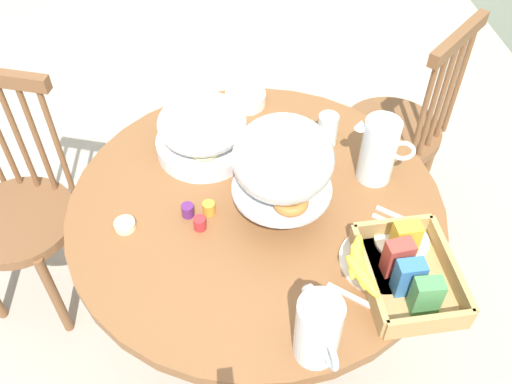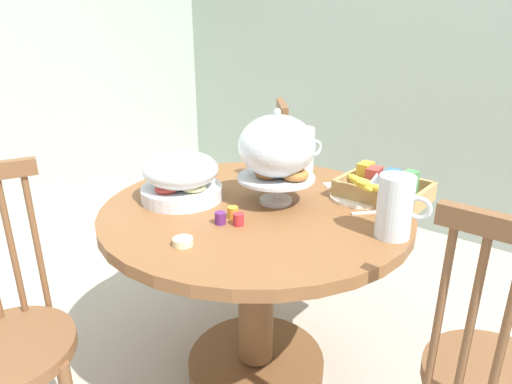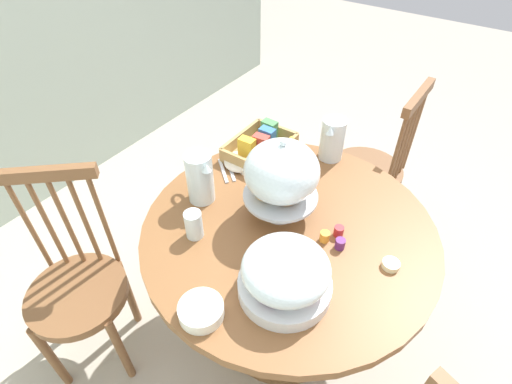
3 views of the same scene
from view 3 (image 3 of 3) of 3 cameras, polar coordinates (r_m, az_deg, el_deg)
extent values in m
plane|color=#A89E8E|center=(2.16, 4.90, -16.35)|extent=(10.00, 10.00, 0.00)
cylinder|color=brown|center=(1.51, 4.73, -5.55)|extent=(1.11, 1.11, 0.04)
cylinder|color=brown|center=(1.77, 4.12, -12.93)|extent=(0.14, 0.14, 0.63)
cylinder|color=brown|center=(2.07, 3.62, -18.62)|extent=(0.56, 0.56, 0.06)
cylinder|color=brown|center=(2.28, 15.54, 3.02)|extent=(0.40, 0.40, 0.04)
cylinder|color=brown|center=(2.56, 13.01, 1.85)|extent=(0.04, 0.04, 0.45)
cylinder|color=brown|center=(2.36, 10.16, -1.72)|extent=(0.04, 0.04, 0.45)
cylinder|color=brown|center=(2.51, 18.75, -0.55)|extent=(0.04, 0.04, 0.45)
cylinder|color=brown|center=(2.30, 16.35, -4.42)|extent=(0.04, 0.04, 0.45)
cylinder|color=brown|center=(2.24, 21.81, 8.09)|extent=(0.02, 0.02, 0.48)
cylinder|color=brown|center=(2.18, 21.24, 7.30)|extent=(0.02, 0.02, 0.48)
cylinder|color=brown|center=(2.12, 20.65, 6.46)|extent=(0.02, 0.02, 0.48)
cylinder|color=brown|center=(2.06, 20.03, 5.57)|extent=(0.02, 0.02, 0.48)
cylinder|color=brown|center=(2.00, 19.37, 4.62)|extent=(0.02, 0.02, 0.48)
cube|color=brown|center=(1.99, 22.45, 12.53)|extent=(0.36, 0.04, 0.05)
cylinder|color=brown|center=(1.80, -24.35, -13.31)|extent=(0.40, 0.40, 0.04)
cylinder|color=brown|center=(1.96, -27.39, -20.48)|extent=(0.04, 0.04, 0.45)
cylinder|color=brown|center=(1.87, -18.91, -20.76)|extent=(0.04, 0.04, 0.45)
cylinder|color=brown|center=(2.10, -25.54, -13.81)|extent=(0.04, 0.04, 0.45)
cylinder|color=brown|center=(2.02, -17.87, -13.74)|extent=(0.04, 0.04, 0.45)
cylinder|color=brown|center=(1.78, -29.72, -4.55)|extent=(0.02, 0.02, 0.48)
cylinder|color=brown|center=(1.76, -27.64, -4.44)|extent=(0.02, 0.02, 0.48)
cylinder|color=brown|center=(1.73, -25.50, -4.33)|extent=(0.02, 0.02, 0.48)
cylinder|color=brown|center=(1.71, -23.30, -4.20)|extent=(0.02, 0.02, 0.48)
cylinder|color=brown|center=(1.69, -21.04, -4.06)|extent=(0.02, 0.02, 0.48)
cube|color=brown|center=(1.57, -28.22, 2.30)|extent=(0.26, 0.29, 0.05)
cylinder|color=silver|center=(1.53, 3.40, -2.93)|extent=(0.12, 0.12, 0.02)
cylinder|color=silver|center=(1.51, 3.45, -1.93)|extent=(0.03, 0.03, 0.09)
cylinder|color=silver|center=(1.47, 3.53, -0.50)|extent=(0.28, 0.28, 0.01)
torus|color=#B27033|center=(1.51, 4.73, 1.89)|extent=(0.10, 0.10, 0.03)
torus|color=#D19347|center=(1.45, 1.57, 0.05)|extent=(0.10, 0.10, 0.03)
torus|color=#935628|center=(1.44, 4.33, -0.56)|extent=(0.10, 0.10, 0.03)
ellipsoid|color=silver|center=(1.40, 3.73, 3.02)|extent=(0.27, 0.27, 0.22)
sphere|color=silver|center=(1.33, 3.95, 7.06)|extent=(0.02, 0.02, 0.02)
cylinder|color=silver|center=(1.30, 4.13, -13.34)|extent=(0.30, 0.30, 0.05)
ellipsoid|color=beige|center=(1.30, 5.83, -10.38)|extent=(0.09, 0.09, 0.03)
ellipsoid|color=#8CBF59|center=(1.29, 1.71, -10.91)|extent=(0.09, 0.09, 0.03)
ellipsoid|color=#6B2D4C|center=(1.23, 2.50, -14.49)|extent=(0.09, 0.09, 0.03)
ellipsoid|color=#CC3D33|center=(1.25, 6.95, -13.72)|extent=(0.09, 0.09, 0.03)
ellipsoid|color=silver|center=(1.22, 4.34, -10.93)|extent=(0.28, 0.28, 0.13)
cylinder|color=silver|center=(1.55, -8.10, 2.06)|extent=(0.11, 0.11, 0.21)
cylinder|color=orange|center=(1.57, -7.99, 1.16)|extent=(0.09, 0.09, 0.15)
cone|color=silver|center=(1.45, -7.19, 3.50)|extent=(0.05, 0.05, 0.03)
torus|color=silver|center=(1.59, -9.37, 3.63)|extent=(0.04, 0.07, 0.07)
cylinder|color=silver|center=(1.79, 10.96, 7.48)|extent=(0.11, 0.11, 0.19)
cylinder|color=white|center=(1.81, 10.84, 6.72)|extent=(0.09, 0.09, 0.13)
cone|color=silver|center=(1.70, 10.69, 8.68)|extent=(0.04, 0.04, 0.03)
torus|color=silver|center=(1.84, 11.63, 8.82)|extent=(0.08, 0.03, 0.07)
cube|color=tan|center=(1.83, 0.57, 5.76)|extent=(0.30, 0.22, 0.01)
cube|color=tan|center=(1.77, 3.54, 5.32)|extent=(0.30, 0.02, 0.07)
cube|color=tan|center=(1.87, -2.25, 7.59)|extent=(0.30, 0.02, 0.07)
cube|color=tan|center=(1.72, -2.23, 4.11)|extent=(0.02, 0.22, 0.07)
cube|color=tan|center=(1.92, 3.10, 8.62)|extent=(0.02, 0.22, 0.07)
cube|color=gold|center=(1.75, -1.32, 6.15)|extent=(0.05, 0.07, 0.11)
cube|color=#B23D33|center=(1.77, 0.72, 6.60)|extent=(0.05, 0.07, 0.11)
cube|color=#336BAD|center=(1.81, 1.61, 7.62)|extent=(0.04, 0.07, 0.11)
cube|color=#47894C|center=(1.86, 1.94, 8.68)|extent=(0.05, 0.07, 0.11)
ellipsoid|color=yellow|center=(1.70, 3.95, 6.11)|extent=(0.14, 0.08, 0.05)
ellipsoid|color=yellow|center=(1.72, 4.48, 6.58)|extent=(0.13, 0.03, 0.05)
ellipsoid|color=yellow|center=(1.75, 4.99, 7.05)|extent=(0.14, 0.08, 0.05)
cylinder|color=white|center=(1.77, 0.73, 4.13)|extent=(0.22, 0.22, 0.01)
cylinder|color=white|center=(1.76, -2.21, 4.42)|extent=(0.15, 0.15, 0.01)
cylinder|color=white|center=(1.26, -7.92, -16.59)|extent=(0.14, 0.14, 0.04)
cylinder|color=silver|center=(1.44, -8.97, -4.66)|extent=(0.06, 0.06, 0.11)
cylinder|color=beige|center=(1.43, 18.87, -9.87)|extent=(0.06, 0.06, 0.02)
cylinder|color=#B7282D|center=(1.48, 11.85, -5.55)|extent=(0.04, 0.04, 0.04)
cylinder|color=orange|center=(1.45, 9.88, -6.34)|extent=(0.04, 0.04, 0.04)
cylinder|color=#5B2366|center=(1.44, 12.03, -7.32)|extent=(0.04, 0.04, 0.04)
cube|color=silver|center=(1.74, -3.72, 3.31)|extent=(0.12, 0.14, 0.01)
cube|color=silver|center=(1.74, -4.69, 3.15)|extent=(0.12, 0.14, 0.01)
cube|color=silver|center=(1.80, 5.03, 4.74)|extent=(0.12, 0.14, 0.01)
camera|label=1|loc=(2.04, 35.16, 41.57)|focal=40.23mm
camera|label=2|loc=(2.03, 53.25, 11.54)|focal=30.87mm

